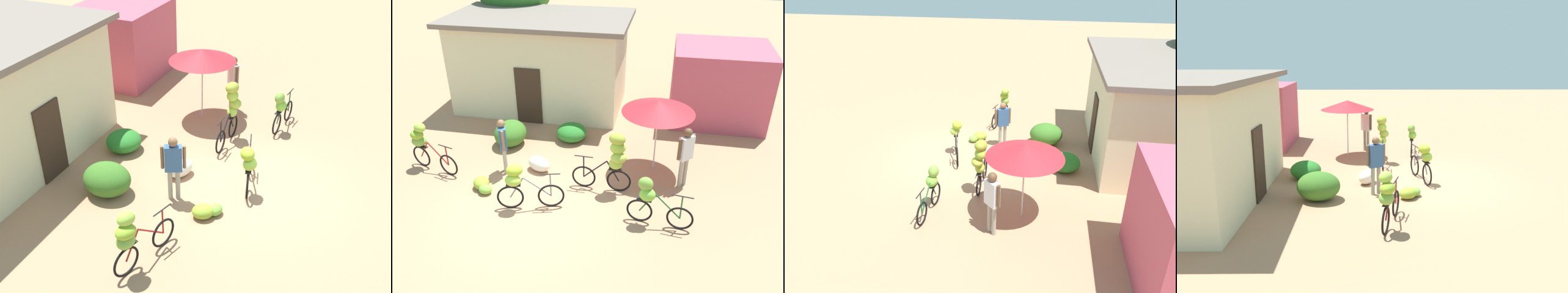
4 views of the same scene
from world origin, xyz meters
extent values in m
plane|color=#AF7B5B|center=(0.00, 0.00, 0.00)|extent=(60.00, 60.00, 0.00)
cube|color=#332319|center=(-1.50, 4.65, 1.00)|extent=(0.90, 0.06, 2.00)
cube|color=#BB4A5E|center=(4.90, 6.38, 1.30)|extent=(3.20, 2.80, 2.60)
ellipsoid|color=#396E23|center=(-1.63, 3.05, 0.39)|extent=(1.00, 1.18, 0.79)
ellipsoid|color=#277227|center=(0.23, 3.69, 0.28)|extent=(0.99, 0.97, 0.57)
cylinder|color=beige|center=(2.95, 2.48, 1.05)|extent=(0.04, 0.04, 2.09)
cone|color=red|center=(2.95, 2.48, 1.99)|extent=(1.99, 1.99, 0.35)
torus|color=black|center=(-2.72, 1.03, 0.33)|extent=(0.64, 0.23, 0.65)
torus|color=black|center=(-3.72, 1.32, 0.33)|extent=(0.64, 0.23, 0.65)
cylinder|color=maroon|center=(-3.55, 1.27, 0.61)|extent=(0.39, 0.14, 0.58)
cylinder|color=maroon|center=(-3.04, 1.12, 0.61)|extent=(0.68, 0.23, 0.59)
cylinder|color=black|center=(-2.72, 1.03, 0.93)|extent=(0.49, 0.17, 0.03)
cylinder|color=maroon|center=(-2.72, 1.03, 0.63)|extent=(0.04, 0.04, 0.60)
cube|color=black|center=(-3.62, 1.29, 0.68)|extent=(0.38, 0.23, 0.02)
ellipsoid|color=#74A63C|center=(-3.69, 1.31, 0.84)|extent=(0.43, 0.35, 0.31)
ellipsoid|color=#86AD2A|center=(-3.69, 1.28, 1.07)|extent=(0.53, 0.49, 0.26)
ellipsoid|color=#97C441|center=(-3.58, 1.32, 1.28)|extent=(0.45, 0.42, 0.27)
torus|color=black|center=(0.51, 0.19, 0.34)|extent=(0.66, 0.22, 0.67)
torus|color=black|center=(-0.47, -0.07, 0.34)|extent=(0.66, 0.22, 0.67)
cylinder|color=slate|center=(-0.30, -0.02, 0.62)|extent=(0.38, 0.13, 0.59)
cylinder|color=slate|center=(0.19, 0.11, 0.62)|extent=(0.67, 0.21, 0.60)
cylinder|color=black|center=(0.51, 0.19, 0.99)|extent=(0.49, 0.16, 0.03)
cylinder|color=slate|center=(0.51, 0.19, 0.66)|extent=(0.04, 0.04, 0.65)
cube|color=black|center=(-0.37, -0.04, 0.70)|extent=(0.38, 0.23, 0.02)
ellipsoid|color=#97C53E|center=(-0.36, -0.07, 0.86)|extent=(0.41, 0.34, 0.29)
ellipsoid|color=#94B528|center=(-0.33, 0.02, 1.10)|extent=(0.52, 0.48, 0.31)
torus|color=black|center=(1.14, 1.21, 0.33)|extent=(0.66, 0.07, 0.65)
torus|color=black|center=(2.10, 1.18, 0.33)|extent=(0.66, 0.07, 0.65)
cylinder|color=black|center=(1.93, 1.18, 0.61)|extent=(0.37, 0.05, 0.59)
cylinder|color=black|center=(1.45, 1.20, 0.61)|extent=(0.65, 0.05, 0.60)
cylinder|color=black|center=(1.14, 1.21, 0.96)|extent=(0.50, 0.04, 0.03)
cylinder|color=black|center=(1.14, 1.21, 0.64)|extent=(0.04, 0.04, 0.64)
cube|color=black|center=(2.00, 1.18, 0.68)|extent=(0.36, 0.15, 0.02)
ellipsoid|color=#97BC3D|center=(2.00, 1.19, 0.85)|extent=(0.38, 0.31, 0.30)
ellipsoid|color=#9AB339|center=(2.08, 1.13, 1.07)|extent=(0.47, 0.40, 0.27)
ellipsoid|color=#95B936|center=(2.04, 1.21, 1.32)|extent=(0.48, 0.42, 0.33)
ellipsoid|color=#929E30|center=(2.01, 1.22, 1.57)|extent=(0.50, 0.44, 0.30)
torus|color=black|center=(3.70, -0.05, 0.32)|extent=(0.64, 0.12, 0.64)
torus|color=black|center=(2.74, 0.06, 0.32)|extent=(0.64, 0.12, 0.64)
cylinder|color=#19592D|center=(2.91, 0.04, 0.60)|extent=(0.37, 0.08, 0.59)
cylinder|color=#19592D|center=(3.39, -0.02, 0.60)|extent=(0.65, 0.11, 0.59)
cylinder|color=black|center=(3.70, -0.05, 0.96)|extent=(0.50, 0.09, 0.03)
cylinder|color=#19592D|center=(3.70, -0.05, 0.64)|extent=(0.04, 0.04, 0.64)
cube|color=black|center=(2.84, 0.05, 0.67)|extent=(0.37, 0.18, 0.02)
ellipsoid|color=#7BC53C|center=(2.90, 0.02, 0.84)|extent=(0.41, 0.34, 0.33)
ellipsoid|color=#75A63C|center=(2.84, 0.07, 1.11)|extent=(0.37, 0.30, 0.33)
ellipsoid|color=#74B43A|center=(-1.37, 0.39, 0.12)|extent=(0.41, 0.36, 0.25)
ellipsoid|color=#8BA82E|center=(-1.58, 0.61, 0.16)|extent=(0.59, 0.63, 0.31)
ellipsoid|color=silver|center=(-0.29, 1.75, 0.22)|extent=(0.82, 0.69, 0.44)
cylinder|color=gray|center=(3.70, 1.72, 0.43)|extent=(0.11, 0.11, 0.85)
cylinder|color=gray|center=(3.82, 1.84, 0.43)|extent=(0.11, 0.11, 0.85)
cube|color=silver|center=(3.76, 1.78, 1.19)|extent=(0.42, 0.43, 0.67)
cylinder|color=brown|center=(3.58, 1.60, 1.22)|extent=(0.08, 0.08, 0.61)
cylinder|color=brown|center=(3.93, 1.96, 1.22)|extent=(0.08, 0.08, 0.61)
sphere|color=brown|center=(3.76, 1.78, 1.64)|extent=(0.23, 0.23, 0.23)
cylinder|color=gray|center=(-1.24, 1.57, 0.40)|extent=(0.11, 0.11, 0.81)
cylinder|color=gray|center=(-1.17, 1.41, 0.40)|extent=(0.11, 0.11, 0.81)
cube|color=#33598C|center=(-1.21, 1.49, 1.13)|extent=(0.35, 0.45, 0.64)
cylinder|color=brown|center=(-1.31, 1.72, 1.16)|extent=(0.08, 0.08, 0.58)
cylinder|color=brown|center=(-1.10, 1.26, 1.16)|extent=(0.08, 0.08, 0.58)
sphere|color=brown|center=(-1.21, 1.49, 1.56)|extent=(0.22, 0.22, 0.22)
camera|label=1|loc=(-9.16, -2.42, 6.89)|focal=43.13mm
camera|label=2|loc=(3.04, -7.82, 6.61)|focal=37.86mm
camera|label=3|loc=(11.69, 2.79, 6.47)|focal=36.25mm
camera|label=4|loc=(-11.69, 1.69, 3.95)|focal=35.94mm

